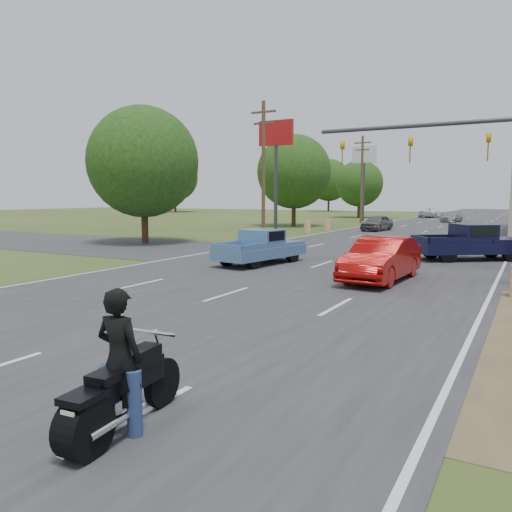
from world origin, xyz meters
The scene contains 22 objects.
main_road centered at (0.00, 40.00, 0.01)m, with size 15.00×180.00×0.02m, color #2D2D30.
cross_road centered at (0.00, 18.00, 0.01)m, with size 120.00×10.00×0.02m, color #2D2D30.
utility_pole_5 centered at (-9.50, 28.00, 5.32)m, with size 2.00×0.28×10.00m.
utility_pole_6 centered at (-9.50, 52.00, 5.32)m, with size 2.00×0.28×10.00m.
tree_0 centered at (-14.00, 20.00, 5.26)m, with size 7.14×7.14×8.84m.
tree_1 centered at (-13.50, 42.00, 5.57)m, with size 7.56×7.56×9.36m.
tree_2 centered at (-14.20, 66.00, 4.95)m, with size 6.72×6.72×8.32m.
tree_4 centered at (-55.00, 75.00, 6.82)m, with size 9.24×9.24×11.44m.
tree_6 centered at (-30.00, 95.00, 6.51)m, with size 8.82×8.82×10.92m.
barrel_2 centered at (-8.50, 34.00, 0.50)m, with size 0.56×0.56×1.00m, color orange.
barrel_3 centered at (-8.20, 38.00, 0.50)m, with size 0.56×0.56×1.00m, color orange.
pole_sign_left_near centered at (-10.50, 32.00, 7.17)m, with size 3.00×0.35×9.20m.
pole_sign_left_far centered at (-10.50, 56.00, 7.17)m, with size 3.00×0.35×9.20m.
signal_mast centered at (5.82, 17.00, 4.80)m, with size 9.12×0.40×7.00m.
red_convertible centered at (3.50, 12.88, 0.79)m, with size 1.66×4.77×1.57m, color #930906.
motorcycle centered at (3.76, -0.47, 0.52)m, with size 0.71×2.32×1.18m.
rider centered at (3.75, -0.40, 0.91)m, with size 0.66×0.44×1.82m, color black.
blue_pickup centered at (-2.47, 14.87, 0.79)m, with size 2.58×4.98×1.57m.
navy_pickup centered at (5.73, 21.07, 0.88)m, with size 5.46×4.71×1.75m.
distant_car_grey centered at (-4.03, 39.30, 0.72)m, with size 1.69×4.20×1.43m, color #56565B.
distant_car_silver centered at (-0.50, 59.03, 0.63)m, with size 1.76×4.33×1.26m, color #98999D.
distant_car_white centered at (-5.07, 71.53, 0.71)m, with size 2.36×5.12×1.42m, color white.
Camera 1 is at (8.27, -4.92, 3.05)m, focal length 35.00 mm.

